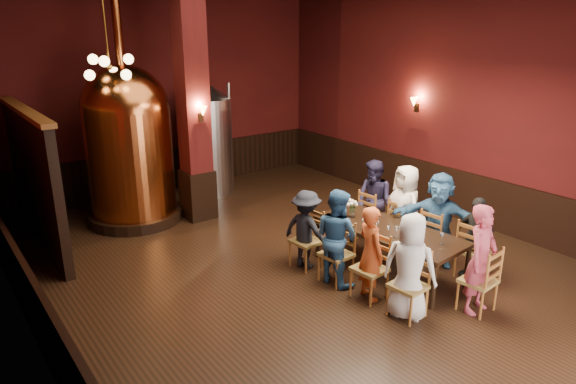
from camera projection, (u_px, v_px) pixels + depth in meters
room at (293, 129)px, 7.98m from camera, size 10.00×10.02×4.50m
wainscot_right at (442, 189)px, 10.77m from camera, size 0.08×9.90×1.00m
wainscot_back at (168, 169)px, 12.30m from camera, size 7.90×0.08×1.00m
wainscot_left at (35, 309)px, 6.28m from camera, size 0.08×9.90×1.00m
column at (193, 108)px, 9.94m from camera, size 0.58×0.58×4.50m
partition at (35, 182)px, 8.93m from camera, size 0.22×3.50×2.40m
pendant_cluster at (109, 67)px, 8.90m from camera, size 0.90×0.90×1.70m
sconce_wall at (417, 104)px, 10.82m from camera, size 0.20×0.20×0.36m
sconce_column at (201, 113)px, 9.73m from camera, size 0.20×0.20×0.36m
dining_table at (389, 232)px, 8.09m from camera, size 1.20×2.48×0.75m
chair_0 at (408, 286)px, 6.91m from camera, size 0.50×0.50×0.92m
person_0 at (410, 267)px, 6.82m from camera, size 0.75×0.86×1.49m
chair_1 at (370, 269)px, 7.39m from camera, size 0.50×0.50×0.92m
person_1 at (370, 253)px, 7.31m from camera, size 0.45×0.58×1.41m
chair_2 at (336, 254)px, 7.85m from camera, size 0.50×0.50×0.92m
person_2 at (337, 237)px, 7.76m from camera, size 0.42×0.75×1.50m
chair_3 at (306, 241)px, 8.33m from camera, size 0.50×0.50×0.92m
person_3 at (306, 230)px, 8.27m from camera, size 0.68×0.94×1.31m
chair_4 at (474, 250)px, 7.98m from camera, size 0.50×0.50×0.92m
person_4 at (475, 238)px, 7.92m from camera, size 0.47×0.83×1.33m
chair_5 at (436, 238)px, 8.46m from camera, size 0.50×0.50×0.92m
person_5 at (438, 219)px, 8.36m from camera, size 1.06×1.51×1.57m
chair_6 at (403, 226)px, 8.93m from camera, size 0.50×0.50×0.92m
person_6 at (405, 209)px, 8.83m from camera, size 0.65×0.85×1.56m
chair_7 at (373, 216)px, 9.40m from camera, size 0.50×0.50×0.92m
person_7 at (374, 201)px, 9.31m from camera, size 0.39×0.74×1.50m
chair_8 at (478, 280)px, 7.06m from camera, size 0.50×0.50×0.92m
person_8 at (481, 259)px, 6.96m from camera, size 0.61×0.44×1.55m
copper_kettle at (129, 143)px, 9.99m from camera, size 2.18×2.18×4.39m
steel_vessel at (209, 139)px, 11.77m from camera, size 1.12×1.12×2.58m
rose_vase at (353, 205)px, 8.49m from camera, size 0.19×0.19×0.32m
wine_glass_0 at (364, 224)px, 8.01m from camera, size 0.07×0.07×0.17m
wine_glass_1 at (377, 226)px, 7.94m from camera, size 0.07×0.07×0.17m
wine_glass_2 at (441, 238)px, 7.49m from camera, size 0.07×0.07×0.17m
wine_glass_3 at (389, 231)px, 7.74m from camera, size 0.07×0.07×0.17m
wine_glass_4 at (397, 232)px, 7.71m from camera, size 0.07×0.07×0.17m
wine_glass_5 at (403, 223)px, 8.05m from camera, size 0.07×0.07×0.17m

